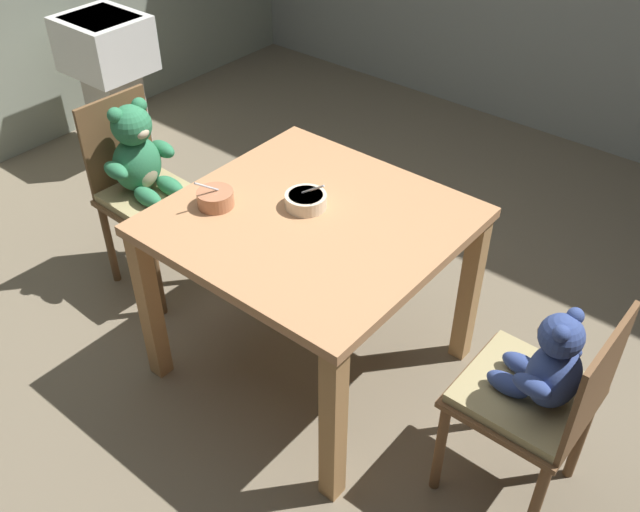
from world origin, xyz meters
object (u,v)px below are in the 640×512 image
Objects in this scene: dining_table at (311,242)px; teddy_chair_near_right at (542,384)px; sink_basin at (109,67)px; porridge_bowl_terracotta_near_left at (215,198)px; teddy_chair_near_left at (142,171)px; porridge_bowl_cream_center at (306,200)px.

dining_table is 1.20× the size of teddy_chair_near_right.
teddy_chair_near_right is at bearing -12.22° from sink_basin.
teddy_chair_near_left is at bearing 167.85° from porridge_bowl_terracotta_near_left.
teddy_chair_near_right is 5.85× the size of porridge_bowl_terracotta_near_left.
teddy_chair_near_left is (-0.94, -0.03, -0.04)m from dining_table.
sink_basin is at bearing -12.13° from teddy_chair_near_right.
porridge_bowl_terracotta_near_left is (-0.26, -0.20, 0.00)m from porridge_bowl_cream_center.
teddy_chair_near_right is 3.06m from sink_basin.
porridge_bowl_terracotta_near_left is at bearing -152.64° from dining_table.
porridge_bowl_cream_center is (-1.00, 0.05, 0.23)m from teddy_chair_near_right.
porridge_bowl_terracotta_near_left is at bearing -24.73° from sink_basin.
teddy_chair_near_right is at bearing -0.92° from dining_table.
teddy_chair_near_left reaches higher than sink_basin.
dining_table is at bearing -33.94° from porridge_bowl_cream_center.
dining_table is at bearing 27.36° from porridge_bowl_terracotta_near_left.
dining_table is 1.11× the size of teddy_chair_near_left.
porridge_bowl_cream_center is 0.33m from porridge_bowl_terracotta_near_left.
porridge_bowl_cream_center is at bearing -3.01° from teddy_chair_near_right.
porridge_bowl_cream_center is at bearing 6.65° from teddy_chair_near_left.
teddy_chair_near_right is at bearing -3.10° from porridge_bowl_cream_center.
teddy_chair_near_left reaches higher than porridge_bowl_cream_center.
porridge_bowl_terracotta_near_left reaches higher than dining_table.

